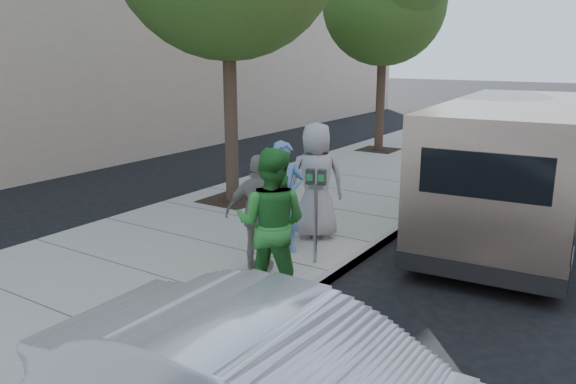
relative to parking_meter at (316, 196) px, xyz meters
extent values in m
plane|color=black|center=(-1.06, -0.18, -1.20)|extent=(120.00, 120.00, 0.00)
cube|color=gray|center=(-2.06, -0.18, -1.13)|extent=(5.00, 60.00, 0.15)
cube|color=gray|center=(0.38, -0.18, -1.13)|extent=(0.12, 60.00, 0.16)
cube|color=black|center=(-3.36, 2.22, -1.05)|extent=(1.20, 1.20, 0.01)
cylinder|color=#38281E|center=(-3.36, 2.22, 0.93)|extent=(0.28, 0.28, 3.96)
cube|color=black|center=(-3.36, 9.82, -1.05)|extent=(1.20, 1.20, 0.01)
cylinder|color=#38281E|center=(-3.36, 9.82, 0.71)|extent=(0.28, 0.28, 3.52)
sphere|color=#284D19|center=(-3.36, 9.82, 3.51)|extent=(3.80, 3.80, 3.80)
cylinder|color=gray|center=(0.00, 0.00, -0.47)|extent=(0.06, 0.06, 1.15)
cube|color=gray|center=(0.00, 0.00, 0.14)|extent=(0.23, 0.13, 0.08)
cube|color=#2D2D30|center=(-0.08, -0.03, 0.29)|extent=(0.15, 0.14, 0.23)
cube|color=#2D2D30|center=(0.08, 0.03, 0.29)|extent=(0.15, 0.14, 0.23)
cube|color=#CBAC92|center=(2.08, 3.35, 0.14)|extent=(2.66, 6.14, 2.21)
cube|color=#CBAC92|center=(1.84, 6.61, -0.41)|extent=(2.08, 0.76, 0.94)
cube|color=black|center=(2.31, 0.35, 0.52)|extent=(1.66, 0.14, 0.61)
cylinder|color=black|center=(0.96, 5.25, -0.78)|extent=(0.35, 0.86, 0.84)
cylinder|color=black|center=(2.91, 5.39, -0.78)|extent=(0.35, 0.86, 0.84)
cylinder|color=black|center=(1.26, 1.18, -0.78)|extent=(0.35, 0.86, 0.84)
cylinder|color=black|center=(3.21, 1.33, -0.78)|extent=(0.35, 0.86, 0.84)
imported|color=#537FB0|center=(-0.69, 0.18, -0.16)|extent=(0.77, 0.74, 1.78)
imported|color=#2A832F|center=(0.14, -1.36, -0.06)|extent=(1.14, 1.00, 1.98)
imported|color=#99999B|center=(-0.63, 1.08, -0.06)|extent=(1.15, 1.11, 1.99)
imported|color=gray|center=(-0.51, -0.71, -0.19)|extent=(1.09, 0.85, 1.73)
camera|label=1|loc=(4.05, -6.97, 2.09)|focal=35.00mm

